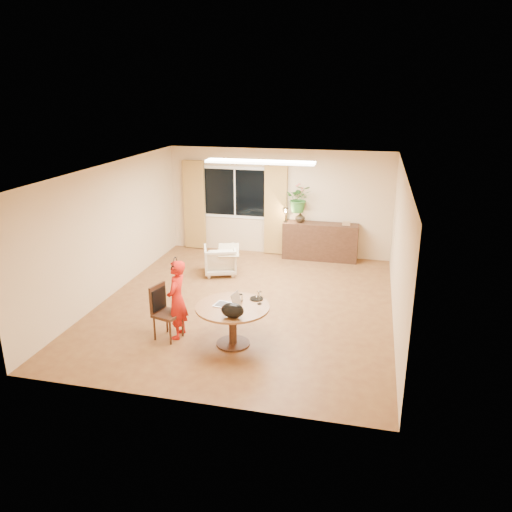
{
  "coord_description": "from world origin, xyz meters",
  "views": [
    {
      "loc": [
        2.21,
        -8.56,
        3.95
      ],
      "look_at": [
        0.25,
        -0.2,
        1.06
      ],
      "focal_mm": 35.0,
      "sensor_mm": 36.0,
      "label": 1
    }
  ],
  "objects_px": {
    "dining_table": "(233,314)",
    "dining_chair": "(168,313)",
    "child": "(177,299)",
    "armchair": "(220,260)",
    "sideboard": "(320,241)"
  },
  "relations": [
    {
      "from": "dining_table",
      "to": "dining_chair",
      "type": "xyz_separation_m",
      "value": [
        -1.1,
        -0.04,
        -0.07
      ]
    },
    {
      "from": "armchair",
      "to": "sideboard",
      "type": "bearing_deg",
      "value": -163.54
    },
    {
      "from": "dining_table",
      "to": "armchair",
      "type": "relative_size",
      "value": 1.68
    },
    {
      "from": "dining_chair",
      "to": "child",
      "type": "height_order",
      "value": "child"
    },
    {
      "from": "sideboard",
      "to": "dining_chair",
      "type": "bearing_deg",
      "value": -113.19
    },
    {
      "from": "dining_table",
      "to": "child",
      "type": "bearing_deg",
      "value": 176.6
    },
    {
      "from": "child",
      "to": "dining_table",
      "type": "bearing_deg",
      "value": 85.0
    },
    {
      "from": "dining_chair",
      "to": "sideboard",
      "type": "bearing_deg",
      "value": 82.15
    },
    {
      "from": "armchair",
      "to": "sideboard",
      "type": "relative_size",
      "value": 0.39
    },
    {
      "from": "dining_chair",
      "to": "child",
      "type": "xyz_separation_m",
      "value": [
        0.13,
        0.1,
        0.21
      ]
    },
    {
      "from": "dining_table",
      "to": "sideboard",
      "type": "distance_m",
      "value": 4.69
    },
    {
      "from": "dining_table",
      "to": "armchair",
      "type": "height_order",
      "value": "dining_table"
    },
    {
      "from": "child",
      "to": "armchair",
      "type": "xyz_separation_m",
      "value": [
        -0.2,
        3.02,
        -0.35
      ]
    },
    {
      "from": "dining_table",
      "to": "sideboard",
      "type": "bearing_deg",
      "value": 79.02
    },
    {
      "from": "dining_table",
      "to": "dining_chair",
      "type": "relative_size",
      "value": 1.29
    }
  ]
}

